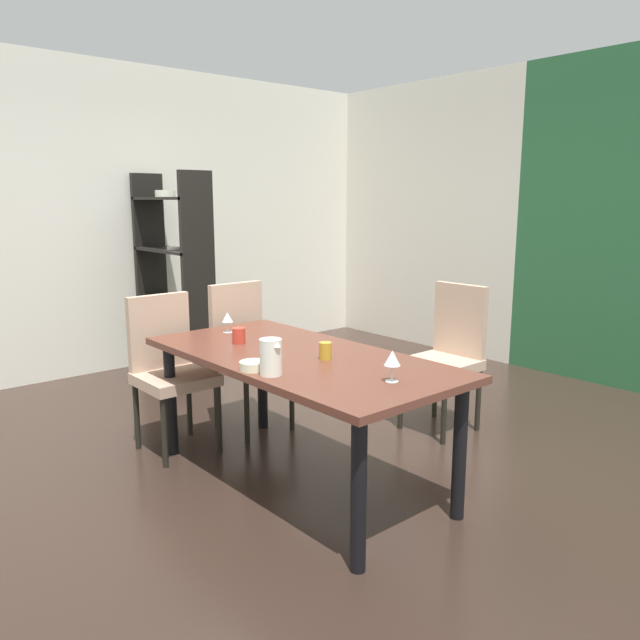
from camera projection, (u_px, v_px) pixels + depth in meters
ground_plane at (275, 448)px, 4.09m from camera, size 5.24×6.19×0.02m
back_panel_interior at (420, 216)px, 6.80m from camera, size 2.45×0.10×2.81m
left_interior_panel at (105, 220)px, 5.72m from camera, size 0.10×6.19×2.81m
dining_table at (298, 369)px, 3.46m from camera, size 1.89×0.91×0.75m
chair_head_far at (449, 350)px, 4.34m from camera, size 0.44×0.45×1.02m
chair_left_near at (169, 364)px, 4.00m from camera, size 0.45×0.44×0.99m
chair_left_far at (246, 348)px, 4.38m from camera, size 0.45×0.44×1.02m
display_shelf at (173, 276)px, 5.63m from camera, size 0.95×0.30×1.83m
wine_glass_corner at (392, 359)px, 2.91m from camera, size 0.08×0.08×0.15m
wine_glass_west at (227, 318)px, 3.99m from camera, size 0.07×0.07×0.13m
serving_bowl_center at (253, 366)px, 3.13m from camera, size 0.14×0.14×0.04m
cup_rear at (239, 336)px, 3.70m from camera, size 0.08×0.08×0.09m
cup_left at (325, 351)px, 3.33m from camera, size 0.07×0.07×0.09m
pitcher_right at (271, 357)px, 3.03m from camera, size 0.12×0.11×0.18m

